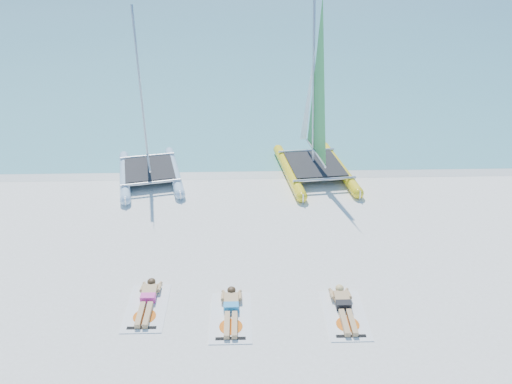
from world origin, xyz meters
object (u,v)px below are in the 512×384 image
sunbather_a (148,299)px  sunbather_c (344,306)px  towel_b (231,317)px  catamaran_yellow (314,116)px  towel_a (147,307)px  towel_c (345,315)px  catamaran_blue (145,130)px  sunbather_b (231,308)px

sunbather_a → sunbather_c: size_ratio=1.00×
sunbather_a → towel_b: (2.11, -0.61, -0.11)m
catamaran_yellow → sunbather_c: 8.94m
towel_a → towel_c: same height
towel_b → sunbather_c: 2.79m
sunbather_a → catamaran_yellow: bearing=57.9°
towel_a → sunbather_c: size_ratio=1.07×
towel_a → towel_c: bearing=-4.8°
catamaran_blue → towel_c: (6.09, -8.28, -1.91)m
sunbather_a → towel_b: sunbather_a is taller
catamaran_yellow → towel_b: size_ratio=3.78×
towel_c → sunbather_c: bearing=90.0°
towel_a → sunbather_b: 2.12m
catamaran_yellow → sunbather_b: 9.45m
catamaran_blue → sunbather_a: (1.19, -7.67, -1.80)m
sunbather_c → towel_b: bearing=-176.0°
towel_a → sunbather_b: (2.11, -0.22, 0.11)m
towel_a → sunbather_a: 0.22m
sunbather_a → catamaran_blue: bearing=98.8°
sunbather_c → towel_c: bearing=-90.0°
catamaran_yellow → towel_a: 10.17m
towel_c → sunbather_c: size_ratio=1.07×
catamaran_blue → catamaran_yellow: 6.42m
towel_c → sunbather_a: bearing=172.9°
towel_b → towel_c: (2.79, 0.00, 0.00)m
catamaran_blue → sunbather_c: size_ratio=3.73×
towel_b → sunbather_b: sunbather_b is taller
catamaran_yellow → towel_a: (-5.19, -8.47, -2.19)m
towel_a → sunbather_c: sunbather_c is taller
towel_c → towel_b: bearing=-180.0°
towel_a → towel_c: 4.91m
towel_c → catamaran_blue: bearing=126.3°
catamaran_blue → sunbather_c: (6.09, -8.08, -1.80)m
towel_b → towel_c: same height
sunbather_a → towel_a: bearing=-90.0°
towel_a → sunbather_c: bearing=-2.6°
towel_a → catamaran_blue: bearing=98.6°
sunbather_c → sunbather_a: bearing=175.2°
towel_c → towel_a: bearing=175.2°
catamaran_yellow → catamaran_blue: bearing=178.8°
catamaran_blue → catamaran_yellow: (6.38, 0.60, 0.28)m
sunbather_b → towel_c: size_ratio=0.93×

